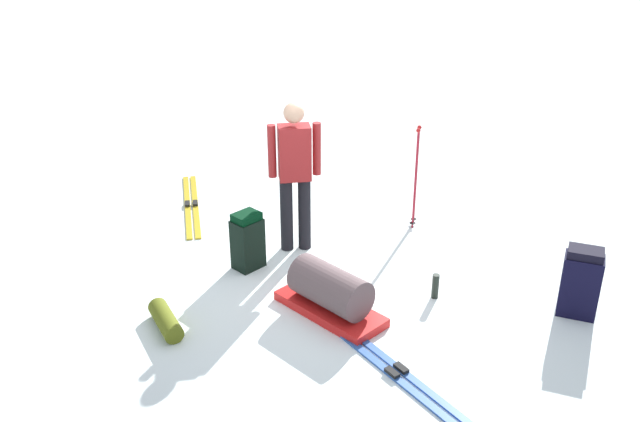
{
  "coord_description": "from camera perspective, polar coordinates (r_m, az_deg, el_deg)",
  "views": [
    {
      "loc": [
        -5.55,
        -3.22,
        3.75
      ],
      "look_at": [
        0.0,
        0.0,
        0.7
      ],
      "focal_mm": 38.93,
      "sensor_mm": 36.0,
      "label": 1
    }
  ],
  "objects": [
    {
      "name": "ski_pair_far",
      "position": [
        9.03,
        -10.52,
        0.49
      ],
      "size": [
        1.54,
        1.39,
        0.05
      ],
      "color": "gold",
      "rests_on": "ground_plane"
    },
    {
      "name": "ski_pair_near",
      "position": [
        6.04,
        6.31,
        -13.04
      ],
      "size": [
        0.96,
        1.82,
        0.05
      ],
      "color": "#2B539E",
      "rests_on": "ground_plane"
    },
    {
      "name": "sleeping_mat_rolled",
      "position": [
        6.64,
        -12.57,
        -8.77
      ],
      "size": [
        0.44,
        0.56,
        0.18
      ],
      "primitive_type": "cylinder",
      "rotation": [
        0.0,
        1.57,
        1.02
      ],
      "color": "#555E17",
      "rests_on": "ground_plane"
    },
    {
      "name": "backpack_bright",
      "position": [
        7.39,
        -5.97,
        -2.48
      ],
      "size": [
        0.35,
        0.3,
        0.64
      ],
      "color": "black",
      "rests_on": "ground_plane"
    },
    {
      "name": "ski_poles_planted_near",
      "position": [
        8.16,
        7.91,
        3.18
      ],
      "size": [
        0.18,
        0.1,
        1.25
      ],
      "color": "maroon",
      "rests_on": "ground_plane"
    },
    {
      "name": "thermos_bottle",
      "position": [
        7.0,
        9.46,
        -6.11
      ],
      "size": [
        0.07,
        0.07,
        0.26
      ],
      "primitive_type": "cylinder",
      "color": "black",
      "rests_on": "ground_plane"
    },
    {
      "name": "gear_sled",
      "position": [
        6.63,
        0.85,
        -6.74
      ],
      "size": [
        0.72,
        1.2,
        0.49
      ],
      "color": "red",
      "rests_on": "ground_plane"
    },
    {
      "name": "ground_plane",
      "position": [
        7.44,
        0.0,
        -4.88
      ],
      "size": [
        80.0,
        80.0,
        0.0
      ],
      "primitive_type": "plane",
      "color": "white"
    },
    {
      "name": "backpack_large_dark",
      "position": [
        7.0,
        20.63,
        -5.53
      ],
      "size": [
        0.3,
        0.39,
        0.7
      ],
      "color": "black",
      "rests_on": "ground_plane"
    },
    {
      "name": "skier_standing",
      "position": [
        7.47,
        -2.09,
        3.41
      ],
      "size": [
        0.39,
        0.46,
        1.7
      ],
      "color": "black",
      "rests_on": "ground_plane"
    }
  ]
}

